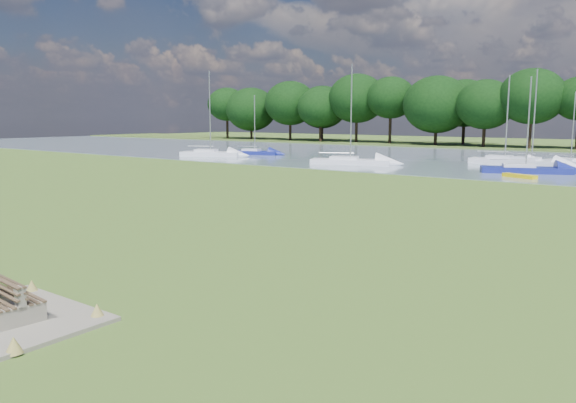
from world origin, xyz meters
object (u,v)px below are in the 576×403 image
Objects in this scene: sailboat_2 at (504,159)px; sailboat_9 at (254,151)px; sailboat_4 at (210,152)px; sailboat_6 at (531,161)px; bench_pair at (7,301)px; sailboat_1 at (525,168)px; sailboat_8 at (349,160)px; kayak at (519,176)px; sailboat_5 at (570,161)px.

sailboat_2 reaches higher than sailboat_9.
sailboat_6 is at bearing -8.18° from sailboat_4.
bench_pair is at bearing -73.78° from sailboat_4.
sailboat_1 is 16.29m from sailboat_8.
sailboat_8 is at bearing -143.38° from sailboat_2.
sailboat_8 reaches higher than sailboat_2.
bench_pair is 0.68× the size of kayak.
sailboat_4 is 5.98m from sailboat_9.
sailboat_8 reaches higher than bench_pair.
sailboat_1 is at bearing -64.32° from sailboat_2.
sailboat_8 reaches higher than sailboat_5.
sailboat_1 is 1.13× the size of sailboat_5.
sailboat_6 is at bearing 10.04° from sailboat_8.
kayak is at bearing -103.64° from sailboat_1.
sailboat_2 is 15.43m from sailboat_8.
kayak is at bearing -69.78° from sailboat_2.
sailboat_9 reaches higher than sailboat_5.
sailboat_9 is at bearing 130.06° from bench_pair.
sailboat_4 is 1.02× the size of sailboat_8.
sailboat_9 is at bearing -147.14° from sailboat_5.
kayak is at bearing -69.59° from sailboat_6.
sailboat_9 reaches higher than bench_pair.
sailboat_9 is (2.24, 5.55, -0.09)m from sailboat_4.
sailboat_2 is 0.87× the size of sailboat_4.
kayak is at bearing -27.65° from sailboat_4.
bench_pair is 54.47m from sailboat_5.
sailboat_4 reaches higher than sailboat_6.
sailboat_8 is at bearing -23.02° from sailboat_4.
bench_pair is 51.59m from sailboat_2.
sailboat_8 is at bearing 116.01° from bench_pair.
sailboat_6 is 17.43m from sailboat_8.
bench_pair is at bearing -113.86° from sailboat_1.
bench_pair is at bearing -70.61° from sailboat_5.
sailboat_2 is (-4.68, 12.15, 0.38)m from kayak.
sailboat_2 is 1.19× the size of sailboat_9.
bench_pair is at bearing -68.07° from kayak.
kayak is 0.31× the size of sailboat_6.
bench_pair is 0.22× the size of sailboat_2.
sailboat_6 is 31.98m from sailboat_9.
kayak is (1.21, 39.33, -0.31)m from bench_pair.
sailboat_1 reaches higher than sailboat_9.
sailboat_1 is at bearing -16.68° from sailboat_8.
sailboat_9 is (-29.18, -4.02, -0.09)m from sailboat_2.
sailboat_1 is at bearing -20.96° from sailboat_4.
sailboat_6 is at bearing 96.53° from bench_pair.
sailboat_2 is at bearing 134.75° from kayak.
sailboat_1 is (0.50, 43.51, 0.00)m from bench_pair.
sailboat_9 is (-31.75, -3.81, -0.06)m from sailboat_6.
kayak is at bearing -30.95° from sailboat_8.
sailboat_6 reaches higher than bench_pair.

